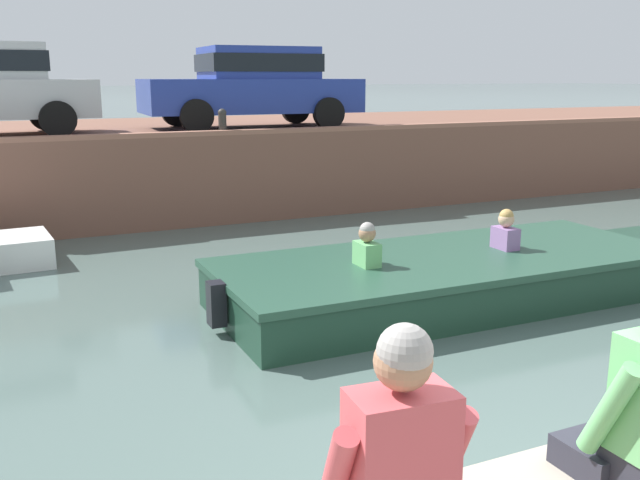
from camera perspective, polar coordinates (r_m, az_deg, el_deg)
The scene contains 7 objects.
ground_plane at distance 8.09m, azimuth -3.02°, elevation -5.50°, with size 400.00×400.00×0.00m, color #4C605B.
far_quay_wall at distance 15.24m, azimuth -14.03°, elevation 5.89°, with size 60.00×6.00×1.57m, color brown.
far_wall_coping at distance 12.35m, azimuth -11.63°, elevation 8.29°, with size 60.00×0.24×0.08m, color #925F4C.
motorboat_passing at distance 8.59m, azimuth 11.61°, elevation -2.76°, with size 6.63×2.16×1.02m.
car_centre_blue at distance 14.29m, azimuth -5.37°, elevation 12.34°, with size 4.21×2.16×1.54m.
mooring_bollard_mid at distance 12.70m, azimuth -7.82°, elevation 9.45°, with size 0.15×0.15×0.45m.
person_seated_left at distance 2.65m, azimuth 5.93°, elevation -18.51°, with size 0.55×0.55×0.97m.
Camera 1 is at (-2.83, -2.40, 2.56)m, focal length 40.00 mm.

